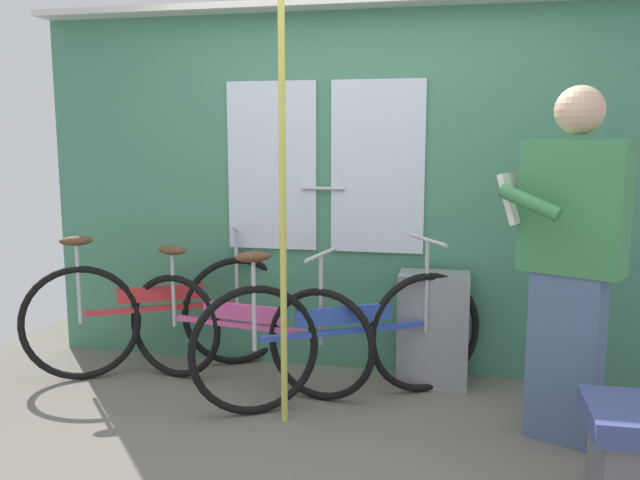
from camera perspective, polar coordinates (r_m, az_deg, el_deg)
name	(u,v)px	position (r m, az deg, el deg)	size (l,w,h in m)	color
ground_plane	(316,450)	(3.53, -0.33, -17.49)	(5.25, 4.04, 0.04)	#666056
train_door_wall	(354,184)	(4.37, 2.93, 4.77)	(4.25, 0.28, 2.37)	#427F60
bicycle_near_door	(243,331)	(4.16, -6.60, -7.73)	(1.67, 0.48, 0.89)	black
bicycle_leaning_behind	(342,338)	(3.90, 1.93, -8.34)	(1.57, 0.95, 0.95)	black
bicycle_by_pole	(160,314)	(4.52, -13.48, -6.15)	(1.55, 0.89, 0.95)	black
passenger_reading_newspaper	(569,258)	(3.53, 20.53, -1.47)	(0.64, 0.60, 1.79)	slate
trash_bin_by_wall	(433,329)	(4.26, 9.64, -7.50)	(0.43, 0.28, 0.71)	gray
handrail_pole	(283,210)	(3.50, -3.20, 2.57)	(0.04, 0.04, 2.33)	#C6C14C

